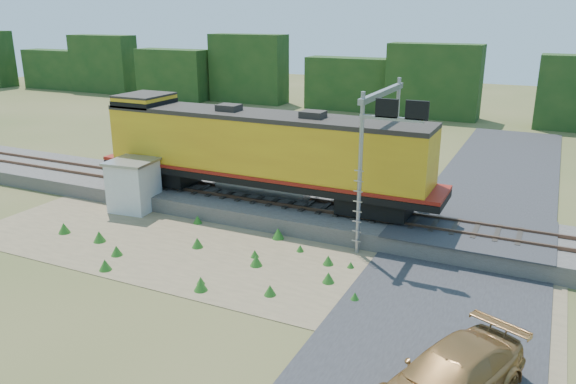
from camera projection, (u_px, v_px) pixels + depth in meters
The scene contains 11 objects.
ground at pixel (270, 270), 22.95m from camera, with size 140.00×140.00×0.00m, color #475123.
ballast at pixel (325, 215), 27.99m from camera, with size 70.00×5.00×0.80m, color slate.
rails at pixel (325, 206), 27.84m from camera, with size 70.00×1.54×0.16m.
dirt_shoulder at pixel (234, 256), 24.20m from camera, with size 26.00×8.00×0.03m, color #8C7754.
road at pixel (448, 296), 20.69m from camera, with size 7.00×66.00×0.86m.
tree_line_north at pixel (448, 88), 54.67m from camera, with size 130.00×3.00×6.50m.
weed_clumps at pixel (200, 254), 24.48m from camera, with size 15.00×6.20×0.56m, color #28661D, non-canonical shape.
locomotive at pixel (257, 150), 28.65m from camera, with size 18.70×2.85×4.82m.
shed at pixel (134, 185), 29.55m from camera, with size 2.54×2.54×2.73m.
signal_gantry at pixel (385, 126), 24.70m from camera, with size 2.79×6.20×7.03m.
car at pixel (450, 378), 14.92m from camera, with size 2.15×5.29×1.54m, color #A5753D.
Camera 1 is at (9.66, -18.53, 10.05)m, focal length 35.00 mm.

